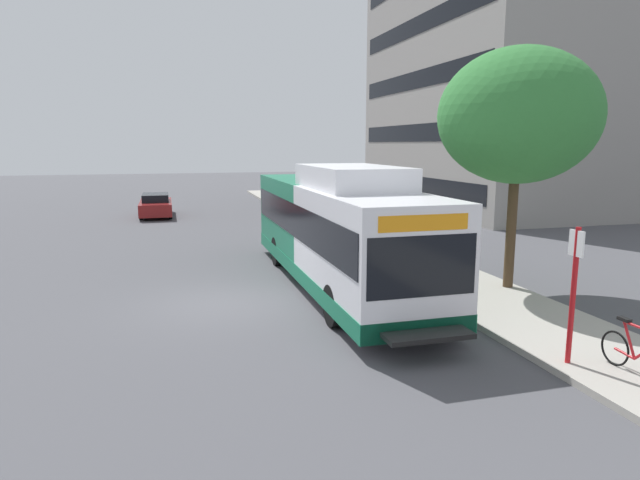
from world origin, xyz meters
TOP-DOWN VIEW (x-y plane):
  - ground_plane at (0.00, 8.00)m, footprint 120.00×120.00m
  - sidewalk_curb at (7.00, 6.00)m, footprint 3.00×56.00m
  - transit_bus at (3.51, 0.93)m, footprint 2.58×12.25m
  - bus_stop_sign_pole at (5.91, -6.16)m, footprint 0.10×0.36m
  - bicycle_parked at (6.66, -7.04)m, footprint 0.52×1.76m
  - street_tree_near_stop at (8.14, -0.99)m, footprint 4.38×4.38m
  - parked_car_far_lane at (-1.99, 19.07)m, footprint 1.80×4.50m

SIDE VIEW (x-z plane):
  - ground_plane at x=0.00m, z-range 0.00..0.00m
  - sidewalk_curb at x=7.00m, z-range 0.00..0.14m
  - bicycle_parked at x=6.66m, z-range 0.05..1.07m
  - parked_car_far_lane at x=-1.99m, z-range 0.00..1.33m
  - bus_stop_sign_pole at x=5.91m, z-range 0.35..2.95m
  - transit_bus at x=3.51m, z-range -0.12..3.53m
  - street_tree_near_stop at x=8.14m, z-range 1.62..8.33m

